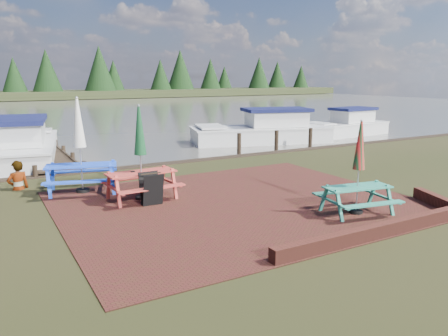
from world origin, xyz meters
TOP-DOWN VIEW (x-y plane):
  - ground at (0.00, 0.00)m, footprint 120.00×120.00m
  - paving at (0.00, 1.00)m, footprint 9.00×7.50m
  - brick_wall at (2.15, -2.42)m, footprint 6.21×1.79m
  - water at (0.00, 37.00)m, footprint 120.00×60.00m
  - far_treeline at (0.00, 66.00)m, footprint 120.00×10.00m
  - picnic_table_teal at (2.05, -1.18)m, footprint 1.88×1.73m
  - picnic_table_red at (-2.09, 2.62)m, footprint 1.92×1.73m
  - picnic_table_blue at (-3.34, 4.18)m, footprint 2.35×2.20m
  - chalkboard at (-2.06, 1.97)m, footprint 0.54×0.51m
  - jetty at (-3.50, 11.28)m, footprint 1.76×9.08m
  - boat_jetty at (-4.30, 10.91)m, footprint 3.75×7.62m
  - boat_near at (7.58, 10.80)m, footprint 7.85×4.49m
  - boat_far at (13.56, 10.73)m, footprint 5.97×2.50m
  - person at (-4.94, 5.48)m, footprint 0.70×0.54m

SIDE VIEW (x-z plane):
  - ground at x=0.00m, z-range 0.00..0.00m
  - water at x=0.00m, z-range -0.01..0.01m
  - paving at x=0.00m, z-range 0.00..0.02m
  - jetty at x=-3.50m, z-range -0.39..0.61m
  - brick_wall at x=2.15m, z-range 0.00..0.30m
  - boat_far at x=13.56m, z-range -0.56..1.26m
  - boat_near at x=7.58m, z-range -0.60..1.41m
  - boat_jetty at x=-4.30m, z-range -0.62..1.49m
  - chalkboard at x=-2.06m, z-range 0.01..0.87m
  - picnic_table_teal at x=2.05m, z-range -0.34..1.94m
  - person at x=-4.94m, z-range 0.00..1.72m
  - picnic_table_red at x=-2.09m, z-range -0.38..2.17m
  - picnic_table_blue at x=-3.34m, z-range -0.41..2.31m
  - far_treeline at x=0.00m, z-range -0.77..7.33m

